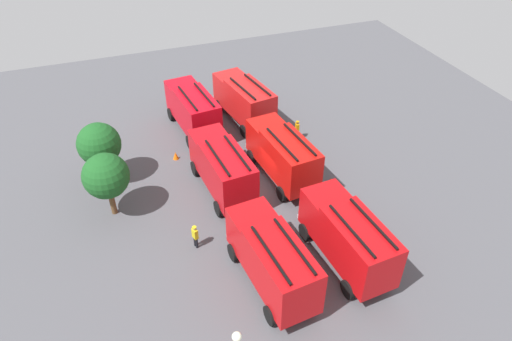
{
  "coord_description": "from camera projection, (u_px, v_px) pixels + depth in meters",
  "views": [
    {
      "loc": [
        -24.42,
        8.96,
        21.27
      ],
      "look_at": [
        0.0,
        0.0,
        1.4
      ],
      "focal_mm": 32.41,
      "sensor_mm": 36.0,
      "label": 1
    }
  ],
  "objects": [
    {
      "name": "tree_0",
      "position": [
        106.0,
        176.0,
        29.4
      ],
      "size": [
        3.0,
        3.0,
        4.66
      ],
      "color": "brown",
      "rests_on": "ground"
    },
    {
      "name": "ground_plane",
      "position": [
        256.0,
        186.0,
        33.58
      ],
      "size": [
        54.15,
        54.15,
        0.0
      ],
      "primitive_type": "plane",
      "color": "#4C4C51"
    },
    {
      "name": "traffic_cone_0",
      "position": [
        176.0,
        155.0,
        36.05
      ],
      "size": [
        0.44,
        0.44,
        0.63
      ],
      "primitive_type": "cone",
      "color": "#F2600C",
      "rests_on": "ground"
    },
    {
      "name": "firefighter_2",
      "position": [
        226.0,
        83.0,
        44.53
      ],
      "size": [
        0.47,
        0.34,
        1.75
      ],
      "rotation": [
        0.0,
        0.0,
        4.97
      ],
      "color": "black",
      "rests_on": "ground"
    },
    {
      "name": "fire_truck_3",
      "position": [
        272.0,
        258.0,
        25.25
      ],
      "size": [
        7.4,
        3.32,
        3.88
      ],
      "rotation": [
        0.0,
        0.0,
        0.1
      ],
      "color": "red",
      "rests_on": "ground"
    },
    {
      "name": "fire_truck_4",
      "position": [
        222.0,
        166.0,
        31.86
      ],
      "size": [
        7.37,
        3.23,
        3.88
      ],
      "rotation": [
        0.0,
        0.0,
        0.08
      ],
      "color": "red",
      "rests_on": "ground"
    },
    {
      "name": "tree_1",
      "position": [
        99.0,
        144.0,
        32.19
      ],
      "size": [
        3.05,
        3.05,
        4.72
      ],
      "color": "brown",
      "rests_on": "ground"
    },
    {
      "name": "firefighter_0",
      "position": [
        297.0,
        129.0,
        37.96
      ],
      "size": [
        0.44,
        0.28,
        1.67
      ],
      "rotation": [
        0.0,
        0.0,
        4.63
      ],
      "color": "black",
      "rests_on": "ground"
    },
    {
      "name": "fire_truck_0",
      "position": [
        348.0,
        235.0,
        26.59
      ],
      "size": [
        7.36,
        3.17,
        3.88
      ],
      "rotation": [
        0.0,
        0.0,
        0.07
      ],
      "color": "red",
      "rests_on": "ground"
    },
    {
      "name": "firefighter_3",
      "position": [
        236.0,
        85.0,
        44.03
      ],
      "size": [
        0.47,
        0.46,
        1.83
      ],
      "rotation": [
        0.0,
        0.0,
        3.95
      ],
      "color": "black",
      "rests_on": "ground"
    },
    {
      "name": "fire_truck_1",
      "position": [
        282.0,
        153.0,
        33.1
      ],
      "size": [
        7.41,
        3.34,
        3.88
      ],
      "rotation": [
        0.0,
        0.0,
        0.1
      ],
      "color": "red",
      "rests_on": "ground"
    },
    {
      "name": "traffic_cone_1",
      "position": [
        330.0,
        182.0,
        33.39
      ],
      "size": [
        0.49,
        0.49,
        0.7
      ],
      "primitive_type": "cone",
      "color": "#F2600C",
      "rests_on": "ground"
    },
    {
      "name": "firefighter_1",
      "position": [
        195.0,
        236.0,
        28.26
      ],
      "size": [
        0.47,
        0.35,
        1.69
      ],
      "rotation": [
        0.0,
        0.0,
        1.87
      ],
      "color": "black",
      "rests_on": "ground"
    },
    {
      "name": "fire_truck_5",
      "position": [
        193.0,
        109.0,
        38.2
      ],
      "size": [
        7.42,
        3.38,
        3.88
      ],
      "rotation": [
        0.0,
        0.0,
        0.11
      ],
      "color": "red",
      "rests_on": "ground"
    },
    {
      "name": "fire_truck_2",
      "position": [
        244.0,
        99.0,
        39.5
      ],
      "size": [
        7.5,
        3.7,
        3.88
      ],
      "rotation": [
        0.0,
        0.0,
        0.17
      ],
      "color": "red",
      "rests_on": "ground"
    }
  ]
}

